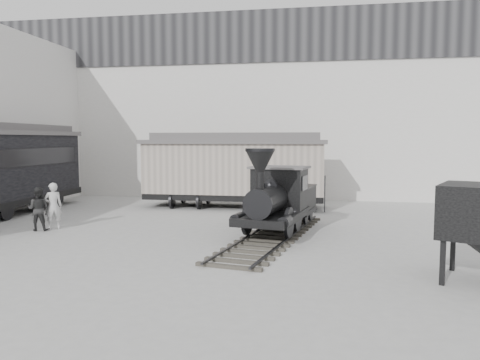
% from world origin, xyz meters
% --- Properties ---
extents(ground, '(90.00, 90.00, 0.00)m').
position_xyz_m(ground, '(0.00, 0.00, 0.00)').
color(ground, '#9E9E9B').
extents(north_wall, '(34.00, 2.51, 11.00)m').
position_xyz_m(north_wall, '(0.00, 14.98, 5.55)').
color(north_wall, silver).
rests_on(north_wall, ground).
extents(locomotive, '(3.56, 9.19, 3.17)m').
position_xyz_m(locomotive, '(2.43, 3.60, 1.17)').
color(locomotive, '#353128').
rests_on(locomotive, ground).
extents(boxcar, '(9.52, 3.00, 3.90)m').
position_xyz_m(boxcar, '(-0.40, 10.24, 2.04)').
color(boxcar, black).
rests_on(boxcar, ground).
extents(visitor_a, '(0.81, 0.77, 1.86)m').
position_xyz_m(visitor_a, '(-6.40, 3.15, 0.93)').
color(visitor_a, silver).
rests_on(visitor_a, ground).
extents(visitor_b, '(0.94, 0.79, 1.70)m').
position_xyz_m(visitor_b, '(-6.81, 2.79, 0.85)').
color(visitor_b, '#2A2A2A').
rests_on(visitor_b, ground).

